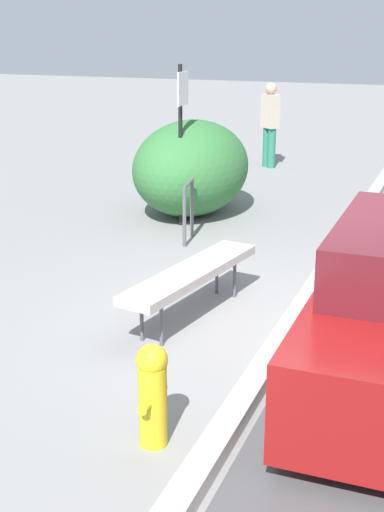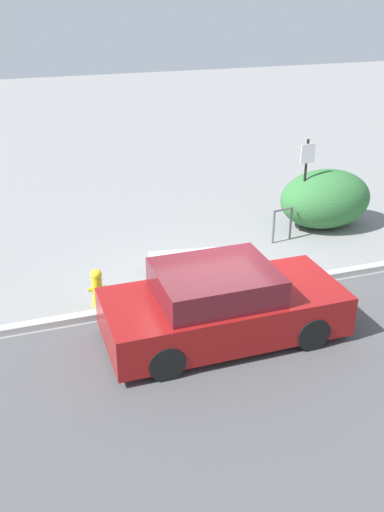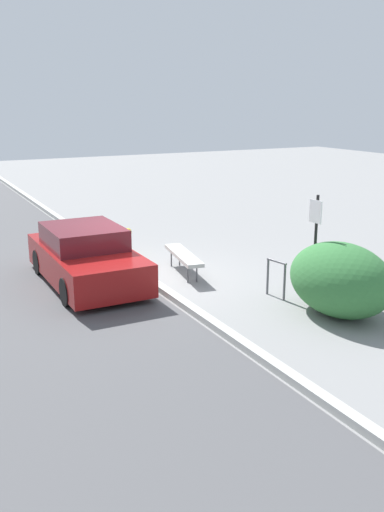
{
  "view_description": "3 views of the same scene",
  "coord_description": "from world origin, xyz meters",
  "px_view_note": "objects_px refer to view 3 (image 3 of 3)",
  "views": [
    {
      "loc": [
        -6.13,
        -1.39,
        2.83
      ],
      "look_at": [
        -0.28,
        0.88,
        0.78
      ],
      "focal_mm": 50.0,
      "sensor_mm": 36.0,
      "label": 1
    },
    {
      "loc": [
        -3.47,
        -9.04,
        5.6
      ],
      "look_at": [
        -0.49,
        -0.24,
        1.1
      ],
      "focal_mm": 40.0,
      "sensor_mm": 36.0,
      "label": 2
    },
    {
      "loc": [
        12.04,
        -4.95,
        4.11
      ],
      "look_at": [
        1.5,
        0.53,
        0.86
      ],
      "focal_mm": 40.0,
      "sensor_mm": 36.0,
      "label": 3
    }
  ],
  "objects_px": {
    "bike_rack": "(276,275)",
    "fire_hydrant": "(128,241)",
    "sign_post": "(315,240)",
    "parked_car_near": "(86,257)",
    "bench": "(183,255)"
  },
  "relations": [
    {
      "from": "bench",
      "to": "sign_post",
      "type": "bearing_deg",
      "value": 33.57
    },
    {
      "from": "bike_rack",
      "to": "parked_car_near",
      "type": "relative_size",
      "value": 0.2
    },
    {
      "from": "bench",
      "to": "fire_hydrant",
      "type": "bearing_deg",
      "value": -155.56
    },
    {
      "from": "sign_post",
      "to": "bench",
      "type": "bearing_deg",
      "value": -156.34
    },
    {
      "from": "fire_hydrant",
      "to": "parked_car_near",
      "type": "xyz_separation_m",
      "value": [
        1.84,
        -1.74,
        0.21
      ]
    },
    {
      "from": "sign_post",
      "to": "bike_rack",
      "type": "bearing_deg",
      "value": -151.71
    },
    {
      "from": "bench",
      "to": "sign_post",
      "type": "height_order",
      "value": "sign_post"
    },
    {
      "from": "bike_rack",
      "to": "fire_hydrant",
      "type": "bearing_deg",
      "value": -161.37
    },
    {
      "from": "bench",
      "to": "parked_car_near",
      "type": "relative_size",
      "value": 0.51
    },
    {
      "from": "bike_rack",
      "to": "sign_post",
      "type": "xyz_separation_m",
      "value": [
        0.73,
        0.39,
        0.88
      ]
    },
    {
      "from": "bench",
      "to": "bike_rack",
      "type": "bearing_deg",
      "value": 32.12
    },
    {
      "from": "bench",
      "to": "parked_car_near",
      "type": "xyz_separation_m",
      "value": [
        -0.39,
        -2.32,
        0.15
      ]
    },
    {
      "from": "fire_hydrant",
      "to": "bench",
      "type": "bearing_deg",
      "value": 14.53
    },
    {
      "from": "sign_post",
      "to": "parked_car_near",
      "type": "bearing_deg",
      "value": -133.89
    },
    {
      "from": "fire_hydrant",
      "to": "parked_car_near",
      "type": "bearing_deg",
      "value": -43.37
    }
  ]
}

